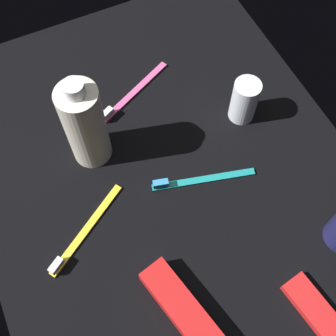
% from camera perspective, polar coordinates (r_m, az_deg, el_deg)
% --- Properties ---
extents(ground_plane, '(0.84, 0.64, 0.01)m').
position_cam_1_polar(ground_plane, '(0.76, 0.00, -1.24)').
color(ground_plane, black).
extents(bodywash_bottle, '(0.07, 0.07, 0.19)m').
position_cam_1_polar(bodywash_bottle, '(0.72, -10.81, 5.57)').
color(bodywash_bottle, silver).
rests_on(bodywash_bottle, ground_plane).
extents(deodorant_stick, '(0.05, 0.05, 0.09)m').
position_cam_1_polar(deodorant_stick, '(0.79, 9.96, 8.68)').
color(deodorant_stick, silver).
rests_on(deodorant_stick, ground_plane).
extents(toothbrush_pink, '(0.09, 0.17, 0.02)m').
position_cam_1_polar(toothbrush_pink, '(0.84, -4.94, 9.57)').
color(toothbrush_pink, '#E55999').
rests_on(toothbrush_pink, ground_plane).
extents(toothbrush_yellow, '(0.11, 0.16, 0.02)m').
position_cam_1_polar(toothbrush_yellow, '(0.72, -11.14, -8.44)').
color(toothbrush_yellow, yellow).
rests_on(toothbrush_yellow, ground_plane).
extents(toothbrush_teal, '(0.06, 0.18, 0.02)m').
position_cam_1_polar(toothbrush_teal, '(0.75, 3.87, -1.54)').
color(toothbrush_teal, teal).
rests_on(toothbrush_teal, ground_plane).
extents(toothpaste_box_red, '(0.18, 0.08, 0.03)m').
position_cam_1_polar(toothpaste_box_red, '(0.67, 2.52, -18.67)').
color(toothpaste_box_red, red).
rests_on(toothpaste_box_red, ground_plane).
extents(snack_bar_red, '(0.11, 0.06, 0.01)m').
position_cam_1_polar(snack_bar_red, '(0.71, 18.58, -17.05)').
color(snack_bar_red, red).
rests_on(snack_bar_red, ground_plane).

